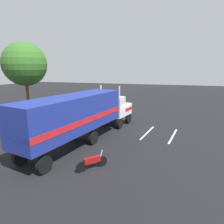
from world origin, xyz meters
TOP-DOWN VIEW (x-y plane):
  - ground_plane at (0.00, 0.00)m, footprint 120.00×120.00m
  - lane_stripe_near at (-1.73, -3.50)m, footprint 4.37×0.87m
  - lane_stripe_mid at (-1.99, -5.92)m, footprint 4.37×0.84m
  - semi_truck at (-5.76, 1.51)m, footprint 14.37×5.20m
  - person_bystander at (-2.25, 3.32)m, footprint 0.34×0.46m
  - motorcycle at (-9.89, -1.12)m, footprint 1.66×1.46m
  - tree_left at (3.82, 15.52)m, footprint 6.39×6.39m

SIDE VIEW (x-z plane):
  - ground_plane at x=0.00m, z-range 0.00..0.00m
  - lane_stripe_near at x=-1.73m, z-range 0.00..0.01m
  - lane_stripe_mid at x=-1.99m, z-range 0.00..0.01m
  - motorcycle at x=-9.89m, z-range -0.08..1.04m
  - person_bystander at x=-2.25m, z-range 0.08..1.71m
  - semi_truck at x=-5.76m, z-range 0.27..4.77m
  - tree_left at x=3.82m, z-range 1.82..11.88m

